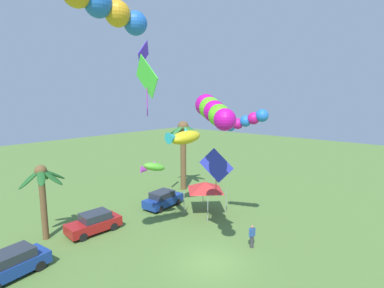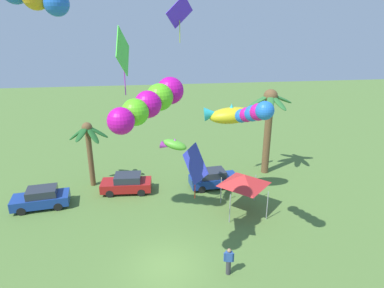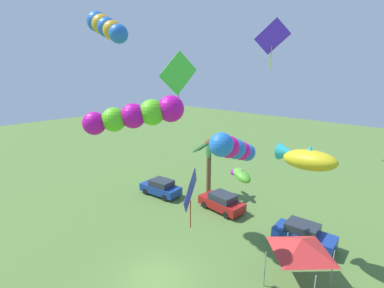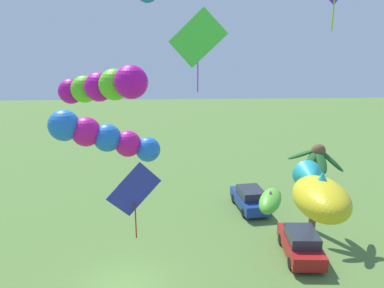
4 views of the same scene
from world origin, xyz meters
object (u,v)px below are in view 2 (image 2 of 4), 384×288
at_px(palm_tree_0, 89,140).
at_px(kite_diamond_5, 123,52).
at_px(palm_tree_1, 269,115).
at_px(spectator_0, 229,261).
at_px(kite_fish_1, 228,115).
at_px(parked_car_2, 127,183).
at_px(kite_diamond_4, 195,165).
at_px(kite_diamond_2, 180,13).
at_px(festival_tent, 244,180).
at_px(kite_fish_6, 173,145).
at_px(kite_tube_0, 151,102).
at_px(kite_tube_7, 254,113).
at_px(parked_car_1, 213,179).
at_px(parked_car_0, 41,198).

xyz_separation_m(palm_tree_0, kite_diamond_5, (3.56, -7.20, 7.21)).
bearing_deg(palm_tree_1, spectator_0, -117.92).
bearing_deg(palm_tree_1, kite_fish_1, -136.92).
xyz_separation_m(palm_tree_0, parked_car_2, (2.84, -1.64, -3.23)).
distance_m(kite_fish_1, kite_diamond_4, 6.74).
bearing_deg(spectator_0, kite_diamond_2, 99.32).
distance_m(palm_tree_1, kite_diamond_5, 14.95).
distance_m(kite_diamond_4, kite_diamond_5, 7.08).
bearing_deg(kite_diamond_4, parked_car_2, 117.21).
bearing_deg(kite_diamond_4, festival_tent, 45.24).
bearing_deg(kite_fish_6, kite_diamond_4, -83.05).
distance_m(kite_tube_0, kite_fish_1, 9.35).
xyz_separation_m(palm_tree_0, kite_tube_7, (9.89, -10.39, 4.47)).
height_order(palm_tree_1, kite_fish_6, palm_tree_1).
height_order(kite_tube_0, kite_fish_1, kite_tube_0).
distance_m(parked_car_1, kite_diamond_5, 13.32).
height_order(palm_tree_1, kite_tube_0, kite_tube_0).
xyz_separation_m(parked_car_0, kite_fish_6, (9.59, -1.23, 4.07)).
distance_m(kite_fish_1, kite_diamond_5, 8.70).
xyz_separation_m(palm_tree_1, kite_diamond_5, (-11.46, -7.63, 5.83)).
height_order(palm_tree_1, kite_diamond_4, palm_tree_1).
bearing_deg(palm_tree_0, palm_tree_1, 1.64).
relative_size(parked_car_0, kite_diamond_4, 1.30).
height_order(parked_car_0, parked_car_2, same).
height_order(parked_car_2, kite_diamond_2, kite_diamond_2).
relative_size(kite_tube_0, kite_diamond_5, 1.12).
bearing_deg(palm_tree_1, parked_car_2, -170.34).
bearing_deg(parked_car_1, kite_tube_7, -89.44).
bearing_deg(palm_tree_1, kite_tube_7, -115.36).
xyz_separation_m(palm_tree_1, parked_car_1, (-5.21, -2.20, -4.62)).
xyz_separation_m(spectator_0, kite_tube_0, (-3.70, 0.60, 8.50)).
xyz_separation_m(parked_car_0, kite_diamond_2, (10.29, 0.38, 12.56)).
height_order(palm_tree_0, spectator_0, palm_tree_0).
height_order(parked_car_1, kite_diamond_2, kite_diamond_2).
relative_size(palm_tree_0, festival_tent, 1.89).
bearing_deg(kite_diamond_2, palm_tree_1, 21.95).
height_order(parked_car_0, kite_fish_1, kite_fish_1).
relative_size(kite_tube_0, kite_diamond_4, 1.29).
relative_size(palm_tree_1, festival_tent, 2.64).
xyz_separation_m(festival_tent, kite_diamond_2, (-4.05, 2.93, 10.84)).
height_order(palm_tree_0, kite_tube_7, kite_tube_7).
bearing_deg(kite_tube_0, kite_fish_6, 77.39).
height_order(parked_car_2, kite_diamond_4, kite_diamond_4).
xyz_separation_m(spectator_0, kite_tube_7, (1.33, 1.37, 7.64)).
relative_size(kite_diamond_2, kite_tube_7, 0.95).
bearing_deg(palm_tree_1, kite_diamond_2, -158.05).
bearing_deg(parked_car_0, kite_fish_6, -7.33).
bearing_deg(palm_tree_0, kite_diamond_4, -54.36).
bearing_deg(kite_diamond_2, kite_fish_1, -21.26).
relative_size(parked_car_1, kite_fish_1, 1.11).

